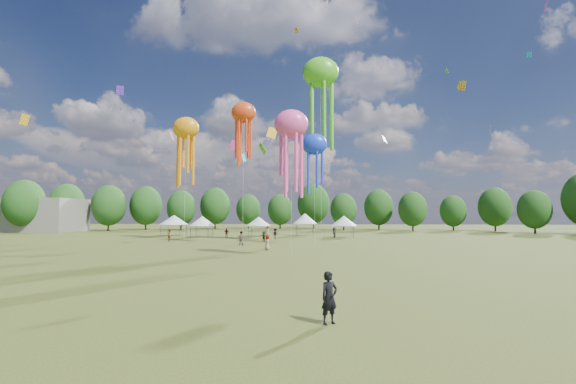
{
  "coord_description": "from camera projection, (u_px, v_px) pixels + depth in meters",
  "views": [
    {
      "loc": [
        6.45,
        -17.1,
        4.11
      ],
      "look_at": [
        3.92,
        15.0,
        6.0
      ],
      "focal_mm": 24.16,
      "sensor_mm": 36.0,
      "label": 1
    }
  ],
  "objects": [
    {
      "name": "treeline",
      "position": [
        269.0,
        203.0,
        80.19
      ],
      "size": [
        201.57,
        95.24,
        13.43
      ],
      "color": "#38281C",
      "rests_on": "ground"
    },
    {
      "name": "festival_tents",
      "position": [
        250.0,
        220.0,
        72.8
      ],
      "size": [
        37.53,
        10.57,
        4.36
      ],
      "color": "#47474C",
      "rests_on": "ground"
    },
    {
      "name": "ground",
      "position": [
        174.0,
        307.0,
        17.29
      ],
      "size": [
        300.0,
        300.0,
        0.0
      ],
      "primitive_type": "plane",
      "color": "#384416",
      "rests_on": "ground"
    },
    {
      "name": "spectators_far",
      "position": [
        265.0,
        234.0,
        64.29
      ],
      "size": [
        26.3,
        31.95,
        1.87
      ],
      "color": "gray",
      "rests_on": "ground"
    },
    {
      "name": "spectator_near",
      "position": [
        241.0,
        238.0,
        51.94
      ],
      "size": [
        1.09,
        0.96,
        1.89
      ],
      "primitive_type": "imported",
      "rotation": [
        0.0,
        0.0,
        2.83
      ],
      "color": "gray",
      "rests_on": "ground"
    },
    {
      "name": "observer_main",
      "position": [
        329.0,
        298.0,
        14.6
      ],
      "size": [
        0.85,
        0.79,
        1.96
      ],
      "primitive_type": "imported",
      "rotation": [
        0.0,
        0.0,
        0.59
      ],
      "color": "black",
      "rests_on": "ground"
    },
    {
      "name": "small_kites",
      "position": [
        274.0,
        63.0,
        62.56
      ],
      "size": [
        71.11,
        58.02,
        43.39
      ],
      "color": "#E44014",
      "rests_on": "ground"
    },
    {
      "name": "show_kites",
      "position": [
        271.0,
        120.0,
        56.72
      ],
      "size": [
        27.75,
        28.53,
        27.56
      ],
      "color": "#E44014",
      "rests_on": "ground"
    }
  ]
}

